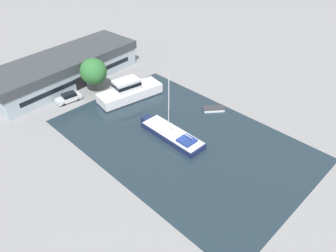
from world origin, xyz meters
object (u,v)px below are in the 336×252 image
at_px(quay_tree_near_building, 93,71).
at_px(sailboat_moored, 172,134).
at_px(parked_car, 69,97).
at_px(small_dinghy, 214,109).
at_px(warehouse_building, 64,68).
at_px(motor_cruiser, 129,92).

xyz_separation_m(quay_tree_near_building, sailboat_moored, (0.04, -20.14, -3.65)).
bearing_deg(parked_car, small_dinghy, -135.47).
height_order(warehouse_building, small_dinghy, warehouse_building).
distance_m(sailboat_moored, motor_cruiser, 13.99).
xyz_separation_m(motor_cruiser, small_dinghy, (7.78, -13.43, -1.15)).
relative_size(warehouse_building, motor_cruiser, 2.50).
bearing_deg(warehouse_building, motor_cruiser, -77.31).
height_order(quay_tree_near_building, parked_car, quay_tree_near_building).
bearing_deg(warehouse_building, small_dinghy, -70.90).
bearing_deg(sailboat_moored, parked_car, 105.79).
distance_m(parked_car, motor_cruiser, 10.92).
distance_m(quay_tree_near_building, motor_cruiser, 7.61).
bearing_deg(quay_tree_near_building, warehouse_building, 101.70).
relative_size(sailboat_moored, motor_cruiser, 0.98).
bearing_deg(warehouse_building, quay_tree_near_building, -83.03).
xyz_separation_m(warehouse_building, quay_tree_near_building, (1.66, -8.00, 1.59)).
relative_size(warehouse_building, small_dinghy, 7.98).
bearing_deg(warehouse_building, sailboat_moored, -91.27).
xyz_separation_m(sailboat_moored, motor_cruiser, (2.84, 13.67, 0.87)).
bearing_deg(small_dinghy, parked_car, 77.64).
relative_size(warehouse_building, sailboat_moored, 2.55).
distance_m(sailboat_moored, small_dinghy, 10.63).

